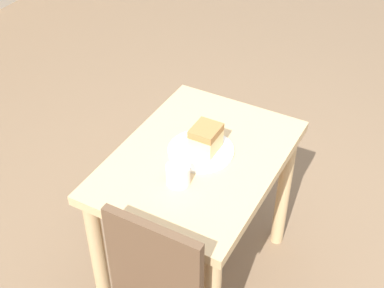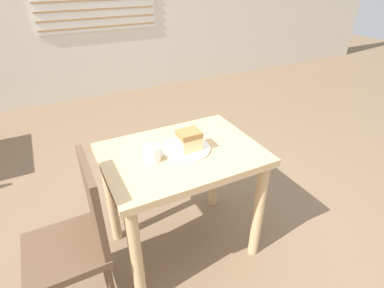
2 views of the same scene
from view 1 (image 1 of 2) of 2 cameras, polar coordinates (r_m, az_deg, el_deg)
name	(u,v)px [view 1 (image 1 of 2)]	position (r m, az deg, el deg)	size (l,w,h in m)	color
ground_plane	(229,276)	(2.55, 3.98, -13.84)	(14.00, 14.00, 0.00)	#7A6047
dining_table_near	(198,182)	(2.13, 0.64, -4.10)	(0.83, 0.60, 0.71)	tan
plate	(201,151)	(2.06, 0.95, -0.71)	(0.26, 0.26, 0.01)	white
cake_slice	(206,138)	(2.03, 1.48, 0.61)	(0.11, 0.10, 0.10)	#E5CC89
coffee_mug	(179,174)	(1.91, -1.45, -3.22)	(0.10, 0.09, 0.08)	white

